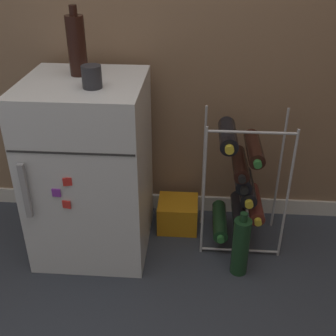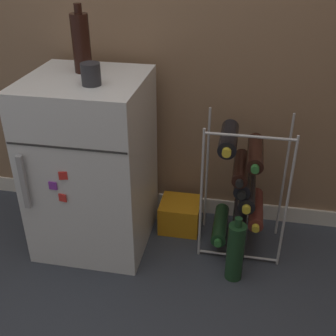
{
  "view_description": "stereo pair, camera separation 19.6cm",
  "coord_description": "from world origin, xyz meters",
  "px_view_note": "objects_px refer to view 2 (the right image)",
  "views": [
    {
      "loc": [
        -0.01,
        -1.4,
        1.39
      ],
      "look_at": [
        -0.14,
        0.3,
        0.42
      ],
      "focal_mm": 45.0,
      "sensor_mm": 36.0,
      "label": 1
    },
    {
      "loc": [
        0.18,
        -1.37,
        1.39
      ],
      "look_at": [
        -0.14,
        0.3,
        0.42
      ],
      "focal_mm": 45.0,
      "sensor_mm": 36.0,
      "label": 2
    }
  ],
  "objects_px": {
    "mini_fridge": "(92,165)",
    "fridge_top_cup": "(91,74)",
    "wine_rack": "(241,186)",
    "loose_bottle_floor": "(235,251)",
    "soda_box": "(180,215)",
    "fridge_top_bottle": "(81,43)"
  },
  "relations": [
    {
      "from": "loose_bottle_floor",
      "to": "soda_box",
      "type": "bearing_deg",
      "value": 132.97
    },
    {
      "from": "soda_box",
      "to": "fridge_top_bottle",
      "type": "height_order",
      "value": "fridge_top_bottle"
    },
    {
      "from": "wine_rack",
      "to": "loose_bottle_floor",
      "type": "height_order",
      "value": "wine_rack"
    },
    {
      "from": "fridge_top_cup",
      "to": "fridge_top_bottle",
      "type": "distance_m",
      "value": 0.21
    },
    {
      "from": "soda_box",
      "to": "loose_bottle_floor",
      "type": "height_order",
      "value": "loose_bottle_floor"
    },
    {
      "from": "loose_bottle_floor",
      "to": "fridge_top_bottle",
      "type": "bearing_deg",
      "value": 160.85
    },
    {
      "from": "soda_box",
      "to": "mini_fridge",
      "type": "bearing_deg",
      "value": -159.52
    },
    {
      "from": "mini_fridge",
      "to": "fridge_top_cup",
      "type": "xyz_separation_m",
      "value": [
        0.07,
        -0.08,
        0.47
      ]
    },
    {
      "from": "mini_fridge",
      "to": "wine_rack",
      "type": "xyz_separation_m",
      "value": [
        0.7,
        0.07,
        -0.08
      ]
    },
    {
      "from": "mini_fridge",
      "to": "fridge_top_bottle",
      "type": "height_order",
      "value": "fridge_top_bottle"
    },
    {
      "from": "fridge_top_cup",
      "to": "soda_box",
      "type": "bearing_deg",
      "value": 34.8
    },
    {
      "from": "mini_fridge",
      "to": "fridge_top_cup",
      "type": "bearing_deg",
      "value": -51.18
    },
    {
      "from": "wine_rack",
      "to": "soda_box",
      "type": "xyz_separation_m",
      "value": [
        -0.3,
        0.08,
        -0.26
      ]
    },
    {
      "from": "soda_box",
      "to": "loose_bottle_floor",
      "type": "relative_size",
      "value": 0.63
    },
    {
      "from": "wine_rack",
      "to": "fridge_top_bottle",
      "type": "xyz_separation_m",
      "value": [
        -0.73,
        0.01,
        0.63
      ]
    },
    {
      "from": "soda_box",
      "to": "fridge_top_bottle",
      "type": "relative_size",
      "value": 0.72
    },
    {
      "from": "fridge_top_cup",
      "to": "loose_bottle_floor",
      "type": "xyz_separation_m",
      "value": [
        0.64,
        -0.09,
        -0.74
      ]
    },
    {
      "from": "mini_fridge",
      "to": "loose_bottle_floor",
      "type": "bearing_deg",
      "value": -13.78
    },
    {
      "from": "wine_rack",
      "to": "fridge_top_cup",
      "type": "bearing_deg",
      "value": -166.73
    },
    {
      "from": "wine_rack",
      "to": "soda_box",
      "type": "height_order",
      "value": "wine_rack"
    },
    {
      "from": "wine_rack",
      "to": "loose_bottle_floor",
      "type": "relative_size",
      "value": 2.05
    },
    {
      "from": "mini_fridge",
      "to": "fridge_top_cup",
      "type": "height_order",
      "value": "fridge_top_cup"
    }
  ]
}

